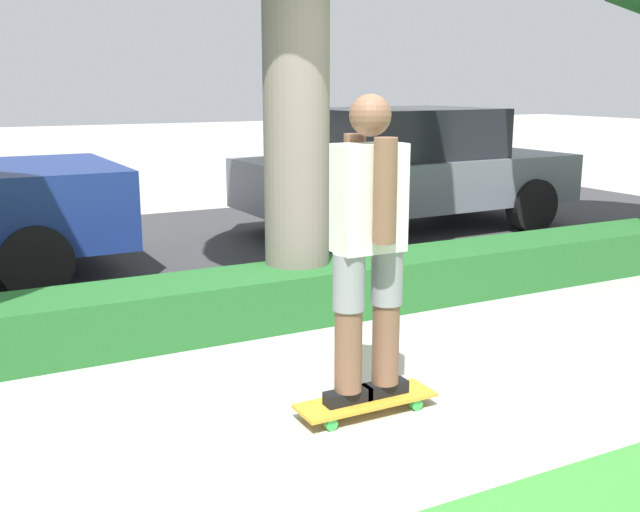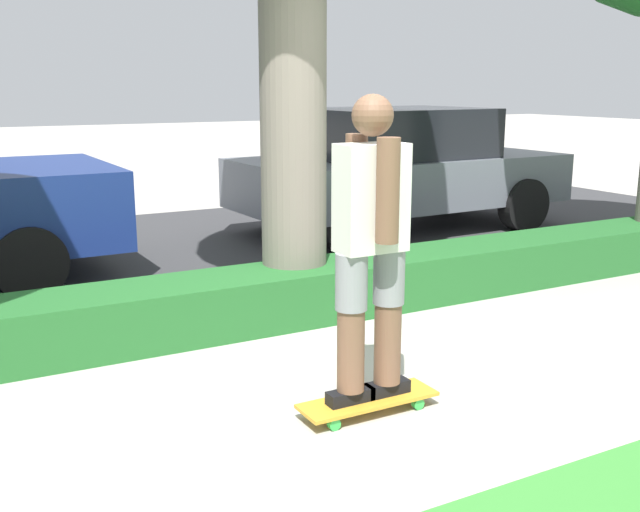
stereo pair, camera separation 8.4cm
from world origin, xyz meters
The scene contains 6 objects.
ground_plane centered at (0.00, 0.00, 0.00)m, with size 60.00×60.00×0.00m, color #ADA89E.
street_asphalt centered at (0.00, 4.20, 0.00)m, with size 15.66×5.00×0.01m.
hedge_row centered at (0.00, 1.60, 0.20)m, with size 15.66×0.60×0.40m.
skateboard centered at (-0.12, -0.07, 0.07)m, with size 0.77×0.24×0.08m.
skater_person centered at (-0.12, -0.07, 0.94)m, with size 0.49×0.41×1.60m.
parked_car_middle centered at (2.99, 4.20, 0.75)m, with size 4.03×1.91×1.45m.
Camera 1 is at (-2.06, -3.27, 1.73)m, focal length 42.00 mm.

